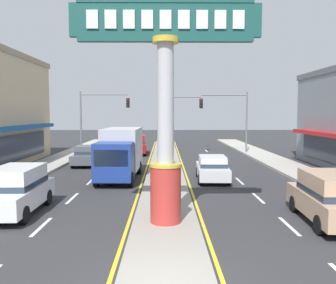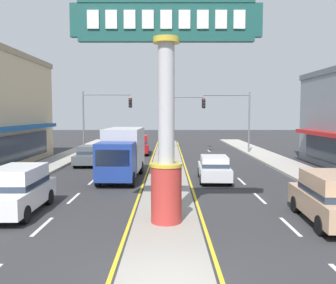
{
  "view_description": "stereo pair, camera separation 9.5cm",
  "coord_description": "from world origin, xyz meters",
  "px_view_note": "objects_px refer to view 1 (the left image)",
  "views": [
    {
      "loc": [
        -0.03,
        -8.14,
        4.12
      ],
      "look_at": [
        0.14,
        10.86,
        2.6
      ],
      "focal_mm": 38.88,
      "sensor_mm": 36.0,
      "label": 1
    },
    {
      "loc": [
        0.06,
        -8.14,
        4.12
      ],
      "look_at": [
        0.14,
        10.86,
        2.6
      ],
      "focal_mm": 38.88,
      "sensor_mm": 36.0,
      "label": 2
    }
  ],
  "objects_px": {
    "traffic_light_right_side": "(229,112)",
    "sedan_mid_left_lane": "(212,168)",
    "traffic_light_median_far": "(179,112)",
    "box_truck_far_right_lane": "(121,151)",
    "suv_near_left_lane": "(16,190)",
    "sedan_kerb_right": "(87,155)",
    "district_sign": "(166,107)",
    "traffic_light_left_side": "(99,112)",
    "suv_far_left_oncoming": "(331,197)",
    "suv_near_right_lane": "(136,144)"
  },
  "relations": [
    {
      "from": "traffic_light_right_side",
      "to": "sedan_kerb_right",
      "type": "height_order",
      "value": "traffic_light_right_side"
    },
    {
      "from": "sedan_mid_left_lane",
      "to": "suv_far_left_oncoming",
      "type": "distance_m",
      "value": 9.16
    },
    {
      "from": "district_sign",
      "to": "box_truck_far_right_lane",
      "type": "height_order",
      "value": "district_sign"
    },
    {
      "from": "box_truck_far_right_lane",
      "to": "suv_far_left_oncoming",
      "type": "xyz_separation_m",
      "value": [
        8.98,
        -9.6,
        -0.71
      ]
    },
    {
      "from": "traffic_light_right_side",
      "to": "suv_near_left_lane",
      "type": "height_order",
      "value": "traffic_light_right_side"
    },
    {
      "from": "suv_near_left_lane",
      "to": "sedan_mid_left_lane",
      "type": "bearing_deg",
      "value": 37.99
    },
    {
      "from": "sedan_kerb_right",
      "to": "box_truck_far_right_lane",
      "type": "bearing_deg",
      "value": -59.5
    },
    {
      "from": "box_truck_far_right_lane",
      "to": "sedan_mid_left_lane",
      "type": "bearing_deg",
      "value": -10.52
    },
    {
      "from": "sedan_mid_left_lane",
      "to": "sedan_kerb_right",
      "type": "bearing_deg",
      "value": 143.29
    },
    {
      "from": "traffic_light_median_far",
      "to": "sedan_mid_left_lane",
      "type": "height_order",
      "value": "traffic_light_median_far"
    },
    {
      "from": "district_sign",
      "to": "suv_far_left_oncoming",
      "type": "height_order",
      "value": "district_sign"
    },
    {
      "from": "suv_near_left_lane",
      "to": "sedan_mid_left_lane",
      "type": "relative_size",
      "value": 1.06
    },
    {
      "from": "suv_near_right_lane",
      "to": "suv_near_left_lane",
      "type": "relative_size",
      "value": 1.01
    },
    {
      "from": "sedan_mid_left_lane",
      "to": "sedan_kerb_right",
      "type": "relative_size",
      "value": 1.01
    },
    {
      "from": "traffic_light_left_side",
      "to": "box_truck_far_right_lane",
      "type": "distance_m",
      "value": 13.39
    },
    {
      "from": "sedan_mid_left_lane",
      "to": "box_truck_far_right_lane",
      "type": "bearing_deg",
      "value": 169.48
    },
    {
      "from": "suv_near_right_lane",
      "to": "sedan_mid_left_lane",
      "type": "height_order",
      "value": "suv_near_right_lane"
    },
    {
      "from": "suv_far_left_oncoming",
      "to": "box_truck_far_right_lane",
      "type": "bearing_deg",
      "value": 133.08
    },
    {
      "from": "traffic_light_right_side",
      "to": "box_truck_far_right_lane",
      "type": "relative_size",
      "value": 0.89
    },
    {
      "from": "traffic_light_median_far",
      "to": "suv_near_left_lane",
      "type": "relative_size",
      "value": 1.34
    },
    {
      "from": "box_truck_far_right_lane",
      "to": "traffic_light_right_side",
      "type": "bearing_deg",
      "value": 55.66
    },
    {
      "from": "box_truck_far_right_lane",
      "to": "suv_near_left_lane",
      "type": "bearing_deg",
      "value": -112.42
    },
    {
      "from": "traffic_light_right_side",
      "to": "suv_near_right_lane",
      "type": "distance_m",
      "value": 9.87
    },
    {
      "from": "traffic_light_median_far",
      "to": "sedan_mid_left_lane",
      "type": "distance_m",
      "value": 19.36
    },
    {
      "from": "district_sign",
      "to": "sedan_kerb_right",
      "type": "xyz_separation_m",
      "value": [
        -6.16,
        15.51,
        -3.55
      ]
    },
    {
      "from": "traffic_light_left_side",
      "to": "suv_near_right_lane",
      "type": "height_order",
      "value": "traffic_light_left_side"
    },
    {
      "from": "district_sign",
      "to": "sedan_kerb_right",
      "type": "bearing_deg",
      "value": 111.66
    },
    {
      "from": "traffic_light_left_side",
      "to": "traffic_light_right_side",
      "type": "distance_m",
      "value": 12.93
    },
    {
      "from": "traffic_light_left_side",
      "to": "traffic_light_right_side",
      "type": "relative_size",
      "value": 1.0
    },
    {
      "from": "box_truck_far_right_lane",
      "to": "suv_near_left_lane",
      "type": "height_order",
      "value": "box_truck_far_right_lane"
    },
    {
      "from": "box_truck_far_right_lane",
      "to": "district_sign",
      "type": "bearing_deg",
      "value": -74.0
    },
    {
      "from": "district_sign",
      "to": "traffic_light_right_side",
      "type": "bearing_deg",
      "value": 74.6
    },
    {
      "from": "traffic_light_median_far",
      "to": "suv_far_left_oncoming",
      "type": "relative_size",
      "value": 1.32
    },
    {
      "from": "district_sign",
      "to": "suv_near_left_lane",
      "type": "xyz_separation_m",
      "value": [
        -6.16,
        1.74,
        -3.35
      ]
    },
    {
      "from": "suv_near_left_lane",
      "to": "suv_far_left_oncoming",
      "type": "relative_size",
      "value": 0.99
    },
    {
      "from": "suv_near_left_lane",
      "to": "sedan_kerb_right",
      "type": "xyz_separation_m",
      "value": [
        0.0,
        13.77,
        -0.2
      ]
    },
    {
      "from": "sedan_mid_left_lane",
      "to": "suv_near_right_lane",
      "type": "bearing_deg",
      "value": 111.71
    },
    {
      "from": "traffic_light_left_side",
      "to": "box_truck_far_right_lane",
      "type": "xyz_separation_m",
      "value": [
        3.63,
        -12.64,
        -2.55
      ]
    },
    {
      "from": "traffic_light_left_side",
      "to": "suv_near_right_lane",
      "type": "xyz_separation_m",
      "value": [
        3.58,
        0.68,
        -3.26
      ]
    },
    {
      "from": "traffic_light_left_side",
      "to": "traffic_light_right_side",
      "type": "xyz_separation_m",
      "value": [
        12.89,
        0.93,
        0.0
      ]
    },
    {
      "from": "district_sign",
      "to": "sedan_mid_left_lane",
      "type": "xyz_separation_m",
      "value": [
        2.86,
        8.79,
        -3.55
      ]
    },
    {
      "from": "box_truck_far_right_lane",
      "to": "sedan_mid_left_lane",
      "type": "relative_size",
      "value": 1.59
    },
    {
      "from": "traffic_light_right_side",
      "to": "traffic_light_median_far",
      "type": "relative_size",
      "value": 1.0
    },
    {
      "from": "box_truck_far_right_lane",
      "to": "suv_far_left_oncoming",
      "type": "distance_m",
      "value": 13.16
    },
    {
      "from": "suv_near_right_lane",
      "to": "sedan_kerb_right",
      "type": "distance_m",
      "value": 8.33
    },
    {
      "from": "box_truck_far_right_lane",
      "to": "sedan_kerb_right",
      "type": "xyz_separation_m",
      "value": [
        -3.34,
        5.67,
        -0.91
      ]
    },
    {
      "from": "traffic_light_right_side",
      "to": "sedan_mid_left_lane",
      "type": "bearing_deg",
      "value": -103.79
    },
    {
      "from": "suv_near_right_lane",
      "to": "box_truck_far_right_lane",
      "type": "height_order",
      "value": "box_truck_far_right_lane"
    },
    {
      "from": "sedan_kerb_right",
      "to": "suv_far_left_oncoming",
      "type": "bearing_deg",
      "value": -51.11
    },
    {
      "from": "suv_near_right_lane",
      "to": "suv_near_left_lane",
      "type": "distance_m",
      "value": 21.67
    }
  ]
}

